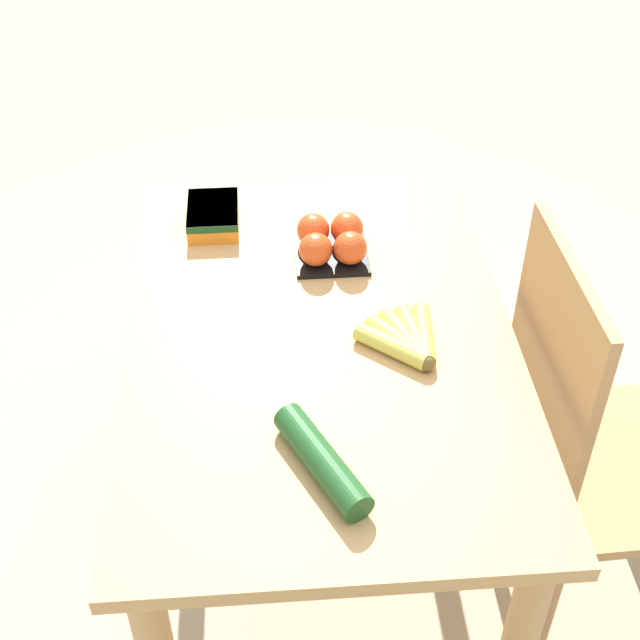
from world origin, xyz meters
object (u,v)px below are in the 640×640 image
object	(u,v)px
tomato_pack	(331,241)
cucumber_near	(322,460)
banana_bunch	(407,340)
carrot_bag	(213,214)
chair	(588,451)

from	to	relation	value
tomato_pack	cucumber_near	xyz separation A→B (m)	(0.56, -0.06, -0.01)
tomato_pack	cucumber_near	distance (m)	0.57
banana_bunch	tomato_pack	distance (m)	0.31
tomato_pack	carrot_bag	distance (m)	0.28
banana_bunch	tomato_pack	xyz separation A→B (m)	(-0.29, -0.11, 0.02)
tomato_pack	carrot_bag	world-z (taller)	tomato_pack
cucumber_near	tomato_pack	bearing A→B (deg)	173.64
banana_bunch	carrot_bag	xyz separation A→B (m)	(-0.42, -0.35, 0.01)
carrot_bag	cucumber_near	bearing A→B (deg)	14.39
tomato_pack	carrot_bag	bearing A→B (deg)	-118.69
chair	cucumber_near	size ratio (longest dim) A/B	4.38
banana_bunch	cucumber_near	bearing A→B (deg)	-32.37
banana_bunch	tomato_pack	size ratio (longest dim) A/B	1.09
carrot_bag	chair	bearing A→B (deg)	57.58
chair	banana_bunch	distance (m)	0.47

